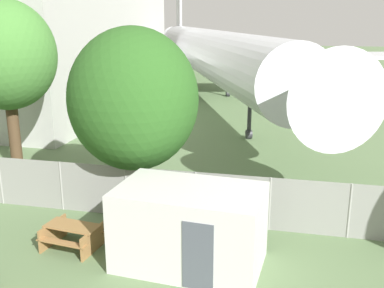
{
  "coord_description": "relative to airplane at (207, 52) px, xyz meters",
  "views": [
    {
      "loc": [
        5.64,
        -4.3,
        6.93
      ],
      "look_at": [
        1.75,
        12.83,
        2.0
      ],
      "focal_mm": 42.0,
      "sensor_mm": 36.0,
      "label": 1
    }
  ],
  "objects": [
    {
      "name": "perimeter_fence",
      "position": [
        1.77,
        -24.29,
        -3.17
      ],
      "size": [
        56.07,
        0.07,
        1.88
      ],
      "color": "gray",
      "rests_on": "ground"
    },
    {
      "name": "airplane",
      "position": [
        0.0,
        0.0,
        0.0
      ],
      "size": [
        38.57,
        46.09,
        11.72
      ],
      "rotation": [
        0.0,
        0.0,
        -1.19
      ],
      "color": "silver",
      "rests_on": "ground"
    },
    {
      "name": "portable_cabin",
      "position": [
        4.75,
        -27.0,
        -2.94
      ],
      "size": [
        4.31,
        2.82,
        2.34
      ],
      "rotation": [
        0.0,
        0.0,
        -0.08
      ],
      "color": "silver",
      "rests_on": "ground"
    },
    {
      "name": "picnic_bench_near_cabin",
      "position": [
        0.98,
        -26.88,
        -3.64
      ],
      "size": [
        1.84,
        1.59,
        0.76
      ],
      "rotation": [
        0.0,
        0.0,
        -0.12
      ],
      "color": "olive",
      "rests_on": "ground"
    },
    {
      "name": "tree_near_hangar",
      "position": [
        -5.18,
        -20.49,
        1.21
      ],
      "size": [
        4.47,
        4.47,
        7.82
      ],
      "color": "#4C3823",
      "rests_on": "ground"
    },
    {
      "name": "tree_behind_benches",
      "position": [
        1.95,
        -23.68,
        0.06
      ],
      "size": [
        4.59,
        4.59,
        6.71
      ],
      "color": "brown",
      "rests_on": "ground"
    }
  ]
}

